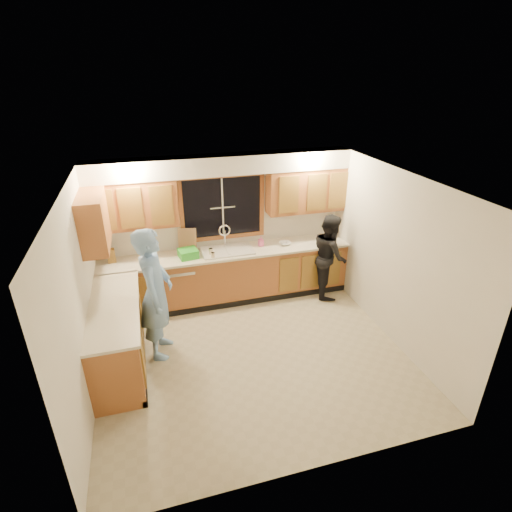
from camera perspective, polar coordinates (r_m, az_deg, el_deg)
The scene contains 26 objects.
floor at distance 5.89m, azimuth -0.39°, elevation -13.86°, with size 4.20×4.20×0.00m, color #B6AA8C.
ceiling at distance 4.72m, azimuth -0.48°, elevation 10.34°, with size 4.20×4.20×0.00m, color white.
wall_back at distance 6.87m, azimuth -4.71°, elevation 4.20°, with size 4.20×4.20×0.00m, color silver.
wall_left at distance 5.12m, azimuth -23.84°, elevation -5.95°, with size 3.80×3.80×0.00m, color silver.
wall_right at distance 6.04m, azimuth 19.14°, elevation -0.31°, with size 3.80×3.80×0.00m, color silver.
base_cabinets_back at distance 6.94m, azimuth -3.97°, elevation -2.91°, with size 4.20×0.60×0.88m, color #AD6332.
base_cabinets_left at distance 5.80m, azimuth -19.11°, elevation -10.75°, with size 0.60×1.90×0.88m, color #AD6332.
countertop_back at distance 6.72m, azimuth -4.06°, elevation 0.49°, with size 4.20×0.63×0.04m, color beige.
countertop_left at distance 5.55m, azimuth -19.63°, elevation -6.88°, with size 0.63×1.90×0.04m, color beige.
upper_cabinets_left at distance 6.42m, azimuth -17.23°, elevation 7.03°, with size 1.35×0.33×0.75m, color #AD6332.
upper_cabinets_right at distance 6.94m, azimuth 7.15°, elevation 9.32°, with size 1.35×0.33×0.75m, color #AD6332.
upper_cabinets_return at distance 5.87m, azimuth -22.15°, elevation 4.60°, with size 0.33×0.90×0.75m, color #AD6332.
soffit at distance 6.39m, azimuth -4.74°, elevation 12.89°, with size 4.20×0.35×0.30m, color white.
window_frame at distance 6.74m, azimuth -4.80°, elevation 6.95°, with size 1.44×0.03×1.14m.
sink at distance 6.76m, azimuth -4.09°, elevation 0.28°, with size 0.86×0.52×0.57m.
dishwasher at distance 6.85m, azimuth -10.92°, elevation -4.05°, with size 0.60×0.56×0.82m, color white.
stove at distance 5.34m, azimuth -19.28°, elevation -14.19°, with size 0.58×0.75×0.90m, color white.
man at distance 5.58m, azimuth -14.13°, elevation -5.28°, with size 0.69×0.46×1.90m, color #7AA7E7.
woman at distance 7.07m, azimuth 10.44°, elevation 0.06°, with size 0.73×0.57×1.50m, color black.
knife_block at distance 6.69m, azimuth -19.98°, elevation 0.05°, with size 0.12×0.10×0.23m, color olive.
cutting_board at distance 6.74m, azimuth -9.79°, elevation 2.26°, with size 0.30×0.02×0.40m, color tan.
dish_crate at distance 6.56m, azimuth -9.67°, elevation 0.36°, with size 0.29×0.27×0.14m, color green.
soap_bottle at distance 6.88m, azimuth 0.72°, elevation 2.13°, with size 0.08×0.08×0.18m, color #E85895.
bowl at distance 6.97m, azimuth 4.17°, elevation 1.82°, with size 0.20×0.20×0.05m, color silver.
can_left at distance 6.46m, azimuth -6.18°, elevation 0.05°, with size 0.06×0.06×0.11m, color #BBA990.
can_right at distance 6.58m, azimuth -6.46°, elevation 0.59°, with size 0.07×0.07×0.12m, color #BBA990.
Camera 1 is at (-1.22, -4.39, 3.73)m, focal length 28.00 mm.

